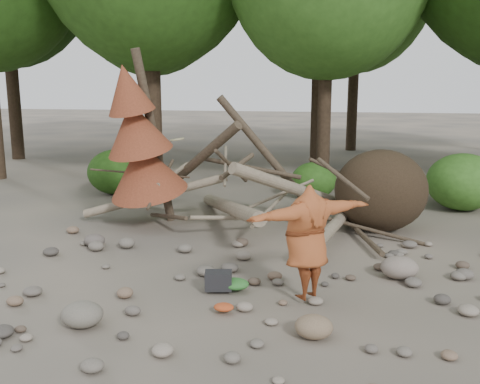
# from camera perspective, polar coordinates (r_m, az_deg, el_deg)

# --- Properties ---
(ground) EXTENTS (120.00, 120.00, 0.00)m
(ground) POSITION_cam_1_polar(r_m,az_deg,el_deg) (9.51, -0.04, -10.16)
(ground) COLOR #514C44
(ground) RESTS_ON ground
(deadfall_pile) EXTENTS (8.55, 5.24, 3.30)m
(deadfall_pile) POSITION_cam_1_polar(r_m,az_deg,el_deg) (13.16, 12.28, 0.03)
(deadfall_pile) COLOR #332619
(deadfall_pile) RESTS_ON ground
(dead_conifer) EXTENTS (2.06, 2.16, 4.35)m
(dead_conifer) POSITION_cam_1_polar(r_m,az_deg,el_deg) (13.05, -10.67, 5.16)
(dead_conifer) COLOR #4C3F30
(dead_conifer) RESTS_ON ground
(bush_left) EXTENTS (1.80, 1.80, 1.44)m
(bush_left) POSITION_cam_1_polar(r_m,az_deg,el_deg) (17.66, -13.11, 2.11)
(bush_left) COLOR #254E14
(bush_left) RESTS_ON ground
(bush_mid) EXTENTS (1.40, 1.40, 1.12)m
(bush_mid) POSITION_cam_1_polar(r_m,az_deg,el_deg) (16.75, 7.88, 1.26)
(bush_mid) COLOR #31631C
(bush_mid) RESTS_ON ground
(bush_right) EXTENTS (2.00, 2.00, 1.60)m
(bush_right) POSITION_cam_1_polar(r_m,az_deg,el_deg) (16.23, 22.68, 1.00)
(bush_right) COLOR #3C7524
(bush_right) RESTS_ON ground
(frisbee_thrower) EXTENTS (3.44, 1.97, 2.55)m
(frisbee_thrower) POSITION_cam_1_polar(r_m,az_deg,el_deg) (8.66, 7.15, -5.29)
(frisbee_thrower) COLOR #9C4923
(frisbee_thrower) RESTS_ON ground
(backpack) EXTENTS (0.51, 0.39, 0.30)m
(backpack) POSITION_cam_1_polar(r_m,az_deg,el_deg) (9.27, -2.31, -9.74)
(backpack) COLOR black
(backpack) RESTS_ON ground
(cloth_green) EXTENTS (0.48, 0.40, 0.18)m
(cloth_green) POSITION_cam_1_polar(r_m,az_deg,el_deg) (9.30, -0.54, -10.06)
(cloth_green) COLOR #2D6C2B
(cloth_green) RESTS_ON ground
(cloth_orange) EXTENTS (0.31, 0.26, 0.11)m
(cloth_orange) POSITION_cam_1_polar(r_m,az_deg,el_deg) (8.49, -1.74, -12.48)
(cloth_orange) COLOR #AC411D
(cloth_orange) RESTS_ON ground
(boulder_front_left) EXTENTS (0.62, 0.56, 0.37)m
(boulder_front_left) POSITION_cam_1_polar(r_m,az_deg,el_deg) (8.36, -16.48, -12.41)
(boulder_front_left) COLOR slate
(boulder_front_left) RESTS_ON ground
(boulder_front_right) EXTENTS (0.54, 0.49, 0.32)m
(boulder_front_right) POSITION_cam_1_polar(r_m,az_deg,el_deg) (7.79, 7.88, -14.04)
(boulder_front_right) COLOR #816A51
(boulder_front_right) RESTS_ON ground
(boulder_mid_right) EXTENTS (0.68, 0.61, 0.41)m
(boulder_mid_right) POSITION_cam_1_polar(r_m,az_deg,el_deg) (10.29, 16.63, -7.72)
(boulder_mid_right) COLOR gray
(boulder_mid_right) RESTS_ON ground
(boulder_mid_left) EXTENTS (0.46, 0.41, 0.28)m
(boulder_mid_left) POSITION_cam_1_polar(r_m,az_deg,el_deg) (12.18, -15.25, -4.99)
(boulder_mid_left) COLOR #605751
(boulder_mid_left) RESTS_ON ground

